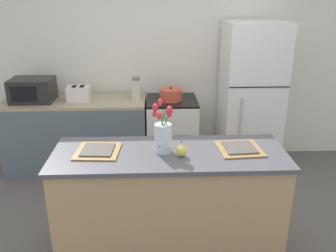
{
  "coord_description": "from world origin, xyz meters",
  "views": [
    {
      "loc": [
        -0.11,
        -2.48,
        2.09
      ],
      "look_at": [
        0.0,
        0.25,
        1.05
      ],
      "focal_mm": 38.0,
      "sensor_mm": 36.0,
      "label": 1
    }
  ],
  "objects": [
    {
      "name": "stove_range",
      "position": [
        0.1,
        1.6,
        0.44
      ],
      "size": [
        0.6,
        0.61,
        0.88
      ],
      "color": "silver",
      "rests_on": "ground_plane"
    },
    {
      "name": "ground_plane",
      "position": [
        0.0,
        0.0,
        0.0
      ],
      "size": [
        10.0,
        10.0,
        0.0
      ],
      "primitive_type": "plane",
      "color": "#59544F"
    },
    {
      "name": "kitchen_island",
      "position": [
        0.0,
        0.0,
        0.47
      ],
      "size": [
        1.8,
        0.66,
        0.93
      ],
      "color": "tan",
      "rests_on": "ground_plane"
    },
    {
      "name": "knife_block",
      "position": [
        -0.32,
        1.63,
        0.99
      ],
      "size": [
        0.1,
        0.14,
        0.27
      ],
      "color": "beige",
      "rests_on": "back_counter"
    },
    {
      "name": "plate_setting_right",
      "position": [
        0.55,
        0.03,
        0.94
      ],
      "size": [
        0.35,
        0.35,
        0.02
      ],
      "color": "olive",
      "rests_on": "kitchen_island"
    },
    {
      "name": "flower_vase",
      "position": [
        -0.05,
        0.01,
        1.08
      ],
      "size": [
        0.15,
        0.19,
        0.4
      ],
      "color": "silver",
      "rests_on": "kitchen_island"
    },
    {
      "name": "pear_figurine",
      "position": [
        0.09,
        -0.08,
        0.98
      ],
      "size": [
        0.08,
        0.08,
        0.13
      ],
      "color": "#E5CC4C",
      "rests_on": "kitchen_island"
    },
    {
      "name": "back_counter",
      "position": [
        -1.06,
        1.6,
        0.44
      ],
      "size": [
        1.68,
        0.6,
        0.88
      ],
      "color": "slate",
      "rests_on": "ground_plane"
    },
    {
      "name": "back_wall",
      "position": [
        0.0,
        2.0,
        1.35
      ],
      "size": [
        5.2,
        0.08,
        2.7
      ],
      "color": "silver",
      "rests_on": "ground_plane"
    },
    {
      "name": "toaster",
      "position": [
        -1.0,
        1.6,
        0.97
      ],
      "size": [
        0.28,
        0.18,
        0.17
      ],
      "color": "silver",
      "rests_on": "back_counter"
    },
    {
      "name": "refrigerator",
      "position": [
        1.05,
        1.6,
        0.89
      ],
      "size": [
        0.68,
        0.67,
        1.78
      ],
      "color": "white",
      "rests_on": "ground_plane"
    },
    {
      "name": "plate_setting_left",
      "position": [
        -0.55,
        0.03,
        0.94
      ],
      "size": [
        0.35,
        0.35,
        0.02
      ],
      "color": "olive",
      "rests_on": "kitchen_island"
    },
    {
      "name": "cooking_pot",
      "position": [
        0.09,
        1.58,
        0.95
      ],
      "size": [
        0.28,
        0.28,
        0.16
      ],
      "color": "#CC4C38",
      "rests_on": "stove_range"
    },
    {
      "name": "microwave",
      "position": [
        -1.53,
        1.6,
        1.02
      ],
      "size": [
        0.48,
        0.37,
        0.27
      ],
      "color": "black",
      "rests_on": "back_counter"
    }
  ]
}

